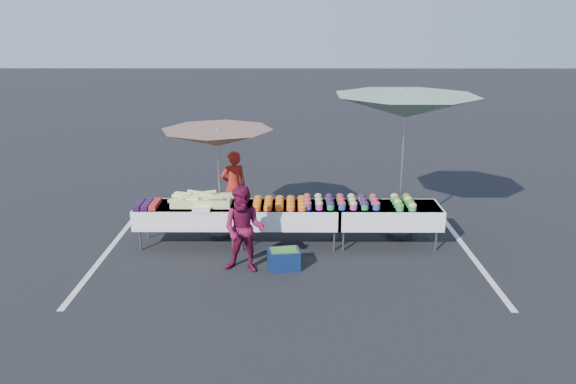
{
  "coord_description": "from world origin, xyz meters",
  "views": [
    {
      "loc": [
        0.06,
        -9.54,
        3.91
      ],
      "look_at": [
        0.0,
        0.0,
        1.0
      ],
      "focal_mm": 35.0,
      "sensor_mm": 36.0,
      "label": 1
    }
  ],
  "objects_px": {
    "umbrella_right": "(406,107)",
    "storage_bin": "(284,259)",
    "table_left": "(188,214)",
    "table_center": "(288,214)",
    "table_right": "(388,214)",
    "customer": "(244,230)",
    "vendor": "(234,186)",
    "umbrella_left": "(217,139)"
  },
  "relations": [
    {
      "from": "table_right",
      "to": "storage_bin",
      "type": "distance_m",
      "value": 2.18
    },
    {
      "from": "umbrella_left",
      "to": "vendor",
      "type": "bearing_deg",
      "value": 79.08
    },
    {
      "from": "vendor",
      "to": "storage_bin",
      "type": "distance_m",
      "value": 2.62
    },
    {
      "from": "storage_bin",
      "to": "umbrella_right",
      "type": "bearing_deg",
      "value": 25.93
    },
    {
      "from": "customer",
      "to": "vendor",
      "type": "bearing_deg",
      "value": 110.25
    },
    {
      "from": "table_right",
      "to": "storage_bin",
      "type": "height_order",
      "value": "table_right"
    },
    {
      "from": "table_right",
      "to": "umbrella_right",
      "type": "height_order",
      "value": "umbrella_right"
    },
    {
      "from": "table_right",
      "to": "storage_bin",
      "type": "relative_size",
      "value": 3.3
    },
    {
      "from": "table_left",
      "to": "table_right",
      "type": "distance_m",
      "value": 3.6
    },
    {
      "from": "table_left",
      "to": "table_center",
      "type": "height_order",
      "value": "same"
    },
    {
      "from": "table_center",
      "to": "umbrella_right",
      "type": "relative_size",
      "value": 0.54
    },
    {
      "from": "storage_bin",
      "to": "vendor",
      "type": "bearing_deg",
      "value": 104.77
    },
    {
      "from": "customer",
      "to": "storage_bin",
      "type": "height_order",
      "value": "customer"
    },
    {
      "from": "vendor",
      "to": "customer",
      "type": "xyz_separation_m",
      "value": [
        0.4,
        -2.43,
        -0.01
      ]
    },
    {
      "from": "table_left",
      "to": "umbrella_right",
      "type": "height_order",
      "value": "umbrella_right"
    },
    {
      "from": "table_left",
      "to": "table_center",
      "type": "distance_m",
      "value": 1.8
    },
    {
      "from": "table_right",
      "to": "storage_bin",
      "type": "bearing_deg",
      "value": -150.71
    },
    {
      "from": "vendor",
      "to": "storage_bin",
      "type": "bearing_deg",
      "value": 89.17
    },
    {
      "from": "vendor",
      "to": "umbrella_right",
      "type": "bearing_deg",
      "value": 140.87
    },
    {
      "from": "customer",
      "to": "umbrella_left",
      "type": "height_order",
      "value": "umbrella_left"
    },
    {
      "from": "storage_bin",
      "to": "table_left",
      "type": "bearing_deg",
      "value": 139.75
    },
    {
      "from": "table_left",
      "to": "storage_bin",
      "type": "relative_size",
      "value": 3.3
    },
    {
      "from": "table_left",
      "to": "vendor",
      "type": "distance_m",
      "value": 1.48
    },
    {
      "from": "table_right",
      "to": "customer",
      "type": "height_order",
      "value": "customer"
    },
    {
      "from": "table_center",
      "to": "table_right",
      "type": "height_order",
      "value": "same"
    },
    {
      "from": "vendor",
      "to": "storage_bin",
      "type": "xyz_separation_m",
      "value": [
        1.04,
        -2.34,
        -0.55
      ]
    },
    {
      "from": "table_right",
      "to": "umbrella_left",
      "type": "bearing_deg",
      "value": 172.59
    },
    {
      "from": "vendor",
      "to": "customer",
      "type": "distance_m",
      "value": 2.46
    },
    {
      "from": "customer",
      "to": "umbrella_right",
      "type": "xyz_separation_m",
      "value": [
        2.8,
        1.6,
        1.72
      ]
    },
    {
      "from": "umbrella_left",
      "to": "storage_bin",
      "type": "distance_m",
      "value": 2.55
    },
    {
      "from": "vendor",
      "to": "umbrella_right",
      "type": "height_order",
      "value": "umbrella_right"
    },
    {
      "from": "umbrella_left",
      "to": "umbrella_right",
      "type": "bearing_deg",
      "value": 1.17
    },
    {
      "from": "table_right",
      "to": "vendor",
      "type": "height_order",
      "value": "vendor"
    },
    {
      "from": "vendor",
      "to": "customer",
      "type": "height_order",
      "value": "vendor"
    },
    {
      "from": "table_left",
      "to": "umbrella_left",
      "type": "xyz_separation_m",
      "value": [
        0.53,
        0.4,
        1.3
      ]
    },
    {
      "from": "table_left",
      "to": "table_right",
      "type": "bearing_deg",
      "value": 0.0
    },
    {
      "from": "table_center",
      "to": "customer",
      "type": "xyz_separation_m",
      "value": [
        -0.7,
        -1.13,
        0.13
      ]
    },
    {
      "from": "customer",
      "to": "storage_bin",
      "type": "bearing_deg",
      "value": 18.44
    },
    {
      "from": "table_left",
      "to": "umbrella_left",
      "type": "bearing_deg",
      "value": 37.3
    },
    {
      "from": "umbrella_right",
      "to": "storage_bin",
      "type": "relative_size",
      "value": 6.12
    },
    {
      "from": "table_center",
      "to": "table_right",
      "type": "bearing_deg",
      "value": 0.0
    },
    {
      "from": "umbrella_left",
      "to": "table_left",
      "type": "bearing_deg",
      "value": -142.7
    }
  ]
}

